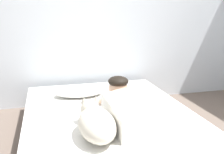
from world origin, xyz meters
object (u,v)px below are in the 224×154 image
at_px(person_lying, 130,105).
at_px(coffee_cup, 122,90).
at_px(pillow, 80,91).
at_px(dog, 96,122).
at_px(bed, 110,129).
at_px(cell_phone, 129,123).

relative_size(person_lying, coffee_cup, 7.36).
bearing_deg(pillow, dog, -90.45).
distance_m(bed, coffee_cup, 0.63).
distance_m(pillow, dog, 0.94).
distance_m(person_lying, coffee_cup, 0.66).
bearing_deg(pillow, coffee_cup, -3.41).
distance_m(person_lying, cell_phone, 0.17).
xyz_separation_m(dog, coffee_cup, (0.48, 0.91, -0.07)).
height_order(coffee_cup, cell_phone, coffee_cup).
distance_m(dog, coffee_cup, 1.03).
xyz_separation_m(coffee_cup, cell_phone, (-0.18, -0.78, -0.03)).
bearing_deg(cell_phone, dog, -155.97).
height_order(pillow, person_lying, person_lying).
bearing_deg(person_lying, bed, 141.94).
xyz_separation_m(person_lying, coffee_cup, (0.13, 0.64, -0.07)).
bearing_deg(person_lying, dog, -142.83).
distance_m(pillow, coffee_cup, 0.47).
relative_size(person_lying, cell_phone, 6.57).
bearing_deg(dog, pillow, 89.55).
distance_m(pillow, person_lying, 0.75).
bearing_deg(bed, coffee_cup, 62.58).
relative_size(bed, cell_phone, 14.94).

